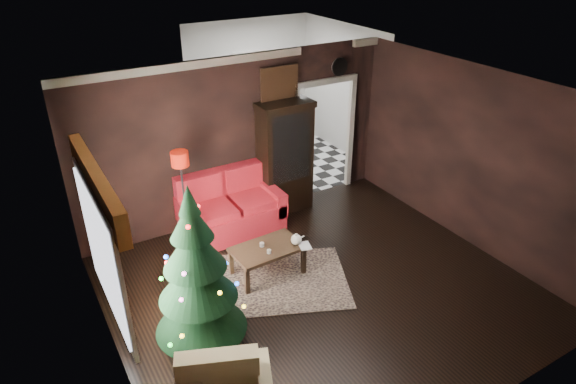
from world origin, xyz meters
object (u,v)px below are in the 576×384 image
floor_lamp (185,202)px  christmas_tree (196,273)px  loveseat (231,205)px  kitchen_table (277,154)px  teapot (296,239)px  coffee_table (267,260)px  curio_cabinet (285,160)px  wall_clock (339,67)px

floor_lamp → christmas_tree: size_ratio=0.79×
loveseat → kitchen_table: loveseat is taller
floor_lamp → teapot: size_ratio=9.20×
loveseat → coffee_table: loveseat is taller
coffee_table → teapot: (0.40, -0.15, 0.31)m
floor_lamp → christmas_tree: (-0.59, -2.02, 0.22)m
floor_lamp → teapot: (1.15, -1.37, -0.28)m
christmas_tree → kitchen_table: christmas_tree is taller
curio_cabinet → floor_lamp: bearing=-170.2°
teapot → wall_clock: size_ratio=0.57×
floor_lamp → coffee_table: floor_lamp is taller
coffee_table → kitchen_table: (1.86, 2.99, 0.14)m
curio_cabinet → christmas_tree: christmas_tree is taller
kitchen_table → teapot: bearing=-115.0°
kitchen_table → floor_lamp: bearing=-145.9°
coffee_table → wall_clock: 3.66m
coffee_table → christmas_tree: bearing=-149.0°
christmas_tree → kitchen_table: (3.20, 3.79, -0.68)m
teapot → kitchen_table: 3.46m
curio_cabinet → teapot: (-0.81, -1.70, -0.40)m
wall_clock → loveseat: bearing=-170.3°
curio_cabinet → coffee_table: size_ratio=1.90×
curio_cabinet → floor_lamp: size_ratio=1.14×
floor_lamp → wall_clock: wall_clock is taller
christmas_tree → wall_clock: bearing=34.1°
christmas_tree → floor_lamp: bearing=73.8°
loveseat → teapot: bearing=-77.1°
curio_cabinet → coffee_table: 2.10m
christmas_tree → teapot: christmas_tree is taller
coffee_table → curio_cabinet: bearing=52.1°
loveseat → kitchen_table: size_ratio=2.27×
curio_cabinet → wall_clock: 1.88m
curio_cabinet → christmas_tree: size_ratio=0.91×
loveseat → teapot: 1.52m
teapot → kitchen_table: bearing=65.0°
christmas_tree → teapot: size_ratio=11.60×
curio_cabinet → kitchen_table: size_ratio=2.53×
loveseat → christmas_tree: (-1.40, -2.14, 0.55)m
christmas_tree → kitchen_table: 5.01m
christmas_tree → loveseat: bearing=56.8°
floor_lamp → teapot: bearing=-49.8°
coffee_table → floor_lamp: bearing=121.8°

